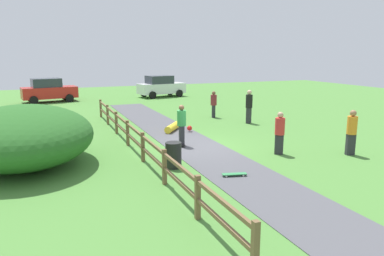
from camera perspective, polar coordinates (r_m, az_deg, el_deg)
ground_plane at (r=15.66m, az=0.46°, el=-2.92°), size 60.00×60.00×0.00m
asphalt_path at (r=15.65m, az=0.46°, el=-2.89°), size 2.40×28.00×0.02m
wooden_fence at (r=14.73m, az=-8.92°, el=-1.33°), size 0.12×18.12×1.10m
bush_large at (r=14.19m, az=-24.71°, el=-1.10°), size 4.77×5.72×2.14m
trash_bin at (r=12.77m, az=-2.90°, el=-4.22°), size 0.56×0.56×0.90m
skater_riding at (r=15.58m, az=-1.63°, el=0.77°), size 0.45×0.82×1.76m
skater_fallen at (r=18.72m, az=-2.84°, el=0.11°), size 1.47×1.47×0.36m
skateboard_loose at (r=12.01m, az=6.60°, el=-7.12°), size 0.82×0.39×0.08m
bystander_orange at (r=15.50m, az=23.56°, el=-0.32°), size 0.48×0.48×1.78m
bystander_black at (r=20.94m, az=8.85°, el=3.58°), size 0.53×0.53×1.89m
bystander_red at (r=14.72m, az=13.47°, el=-0.47°), size 0.54×0.54×1.69m
bystander_maroon at (r=22.65m, az=3.38°, el=3.88°), size 0.49×0.49×1.63m
parked_car_white at (r=33.53m, az=-4.84°, el=6.48°), size 4.43×2.56×1.92m
parked_car_red at (r=32.03m, az=-21.37°, el=5.49°), size 4.41×2.48×1.92m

